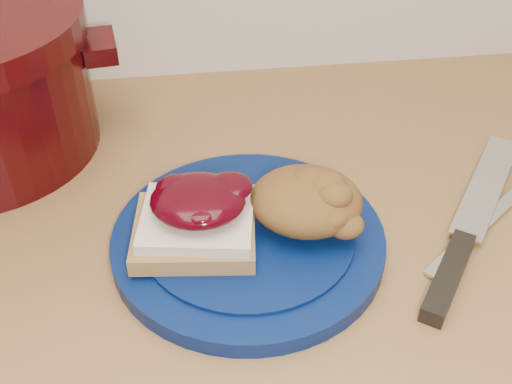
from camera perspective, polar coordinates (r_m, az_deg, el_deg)
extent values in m
cylinder|color=#041544|center=(0.60, -0.70, -4.34)|extent=(0.30, 0.30, 0.02)
cube|color=olive|center=(0.58, -5.47, -3.52)|extent=(0.12, 0.11, 0.02)
cube|color=beige|center=(0.57, -5.25, -2.37)|extent=(0.11, 0.10, 0.01)
ellipsoid|color=black|center=(0.56, -5.20, -0.73)|extent=(0.10, 0.09, 0.03)
ellipsoid|color=brown|center=(0.59, 4.48, -0.79)|extent=(0.12, 0.11, 0.05)
cube|color=black|center=(0.59, 16.74, -7.19)|extent=(0.08, 0.10, 0.02)
cube|color=silver|center=(0.71, 19.83, 0.65)|extent=(0.13, 0.17, 0.00)
cube|color=silver|center=(0.65, 19.03, -3.25)|extent=(0.14, 0.11, 0.00)
cube|color=black|center=(0.73, -13.76, 12.46)|extent=(0.04, 0.06, 0.02)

